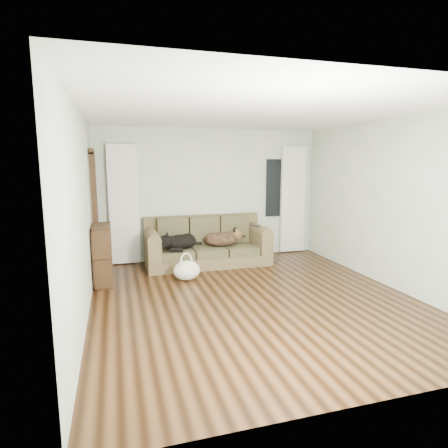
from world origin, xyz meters
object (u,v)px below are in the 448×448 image
object	(u,v)px
sofa	(208,241)
dog_black_lab	(179,242)
dog_shepherd	(222,238)
bookshelf	(102,253)
tote_bag	(187,271)

from	to	relation	value
sofa	dog_black_lab	world-z (taller)	sofa
sofa	dog_shepherd	bearing A→B (deg)	-3.31
sofa	dog_black_lab	xyz separation A→B (m)	(-0.56, -0.06, 0.03)
sofa	dog_black_lab	bearing A→B (deg)	-173.91
dog_black_lab	bookshelf	bearing A→B (deg)	-168.92
dog_black_lab	dog_shepherd	size ratio (longest dim) A/B	1.00
dog_black_lab	tote_bag	world-z (taller)	dog_black_lab
sofa	dog_black_lab	distance (m)	0.57
sofa	bookshelf	distance (m)	1.99
tote_bag	bookshelf	bearing A→B (deg)	169.26
bookshelf	sofa	bearing A→B (deg)	12.49
tote_bag	bookshelf	xyz separation A→B (m)	(-1.32, 0.25, 0.34)
dog_shepherd	bookshelf	world-z (taller)	bookshelf
tote_bag	dog_shepherd	bearing A→B (deg)	44.50
dog_black_lab	tote_bag	size ratio (longest dim) A/B	1.41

